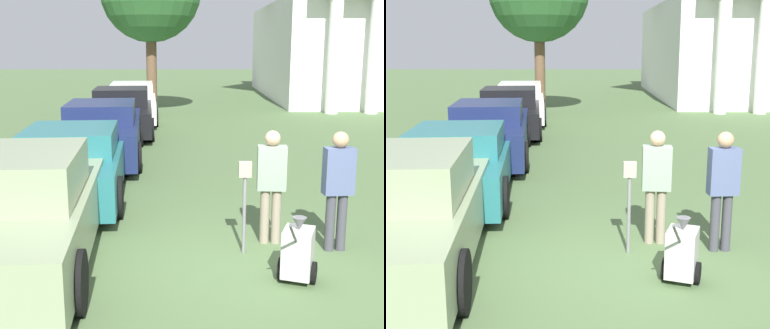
# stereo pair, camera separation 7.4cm
# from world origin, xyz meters

# --- Properties ---
(ground_plane) EXTENTS (120.00, 120.00, 0.00)m
(ground_plane) POSITION_xyz_m (0.00, 0.00, 0.00)
(ground_plane) COLOR #4C663D
(parked_car_sage) EXTENTS (2.35, 5.15, 1.58)m
(parked_car_sage) POSITION_xyz_m (-3.12, 0.21, 0.73)
(parked_car_sage) COLOR gray
(parked_car_sage) RESTS_ON ground_plane
(parked_car_teal) EXTENTS (2.32, 4.95, 1.39)m
(parked_car_teal) POSITION_xyz_m (-3.12, 3.52, 0.66)
(parked_car_teal) COLOR #23666B
(parked_car_teal) RESTS_ON ground_plane
(parked_car_navy) EXTENTS (2.35, 5.40, 1.50)m
(parked_car_navy) POSITION_xyz_m (-3.12, 7.02, 0.71)
(parked_car_navy) COLOR #19234C
(parked_car_navy) RESTS_ON ground_plane
(parked_car_black) EXTENTS (2.37, 5.03, 1.55)m
(parked_car_black) POSITION_xyz_m (-3.12, 11.00, 0.72)
(parked_car_black) COLOR black
(parked_car_black) RESTS_ON ground_plane
(parked_car_white) EXTENTS (2.23, 5.43, 1.50)m
(parked_car_white) POSITION_xyz_m (-3.12, 14.19, 0.69)
(parked_car_white) COLOR silver
(parked_car_white) RESTS_ON ground_plane
(parking_meter) EXTENTS (0.18, 0.09, 1.34)m
(parking_meter) POSITION_xyz_m (-0.07, 0.56, 0.93)
(parking_meter) COLOR slate
(parking_meter) RESTS_ON ground_plane
(person_worker) EXTENTS (0.43, 0.25, 1.71)m
(person_worker) POSITION_xyz_m (0.36, 0.96, 0.97)
(person_worker) COLOR gray
(person_worker) RESTS_ON ground_plane
(person_supervisor) EXTENTS (0.44, 0.25, 1.74)m
(person_supervisor) POSITION_xyz_m (1.26, 0.66, 1.00)
(person_supervisor) COLOR #3F3F47
(person_supervisor) RESTS_ON ground_plane
(equipment_cart) EXTENTS (0.54, 0.99, 1.00)m
(equipment_cart) POSITION_xyz_m (0.52, -0.40, 0.39)
(equipment_cart) COLOR #B2B2AD
(equipment_cart) RESTS_ON ground_plane
(church) EXTENTS (8.84, 16.10, 19.84)m
(church) POSITION_xyz_m (7.85, 24.07, 4.82)
(church) COLOR white
(church) RESTS_ON ground_plane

